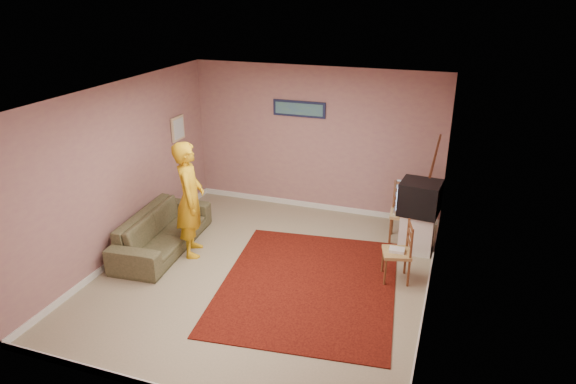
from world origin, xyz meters
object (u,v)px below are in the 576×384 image
(chair_b, at_px, (397,246))
(sofa, at_px, (162,231))
(tv_cabinet, at_px, (416,232))
(chair_a, at_px, (405,207))
(person, at_px, (190,199))
(crt_tv, at_px, (420,198))

(chair_b, bearing_deg, sofa, -100.68)
(tv_cabinet, relative_size, chair_a, 1.21)
(person, bearing_deg, chair_a, -87.31)
(person, bearing_deg, crt_tv, -92.81)
(tv_cabinet, height_order, chair_a, chair_a)
(tv_cabinet, xyz_separation_m, person, (-3.23, -1.20, 0.58))
(crt_tv, bearing_deg, sofa, -155.96)
(sofa, bearing_deg, person, -92.06)
(tv_cabinet, bearing_deg, sofa, -161.86)
(chair_a, xyz_separation_m, chair_b, (0.06, -1.23, -0.06))
(crt_tv, xyz_separation_m, chair_a, (-0.23, 0.26, -0.30))
(crt_tv, distance_m, chair_b, 1.05)
(tv_cabinet, distance_m, sofa, 3.95)
(chair_b, bearing_deg, person, -100.44)
(tv_cabinet, relative_size, sofa, 0.31)
(chair_a, height_order, sofa, chair_a)
(tv_cabinet, height_order, sofa, tv_cabinet)
(crt_tv, bearing_deg, chair_a, 137.27)
(crt_tv, distance_m, person, 3.44)
(crt_tv, relative_size, sofa, 0.32)
(person, bearing_deg, tv_cabinet, -92.86)
(tv_cabinet, relative_size, crt_tv, 0.99)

